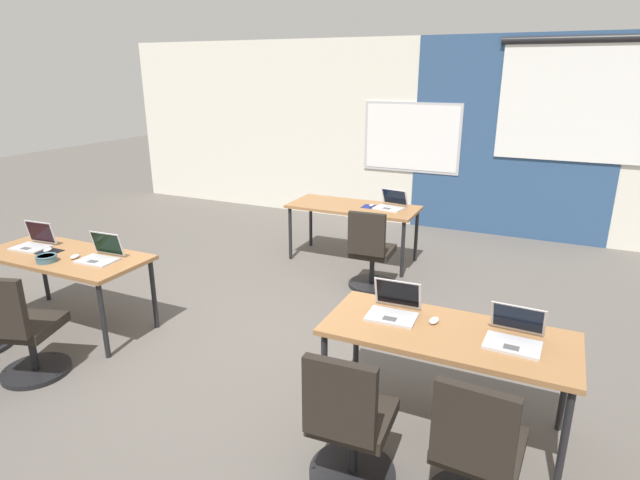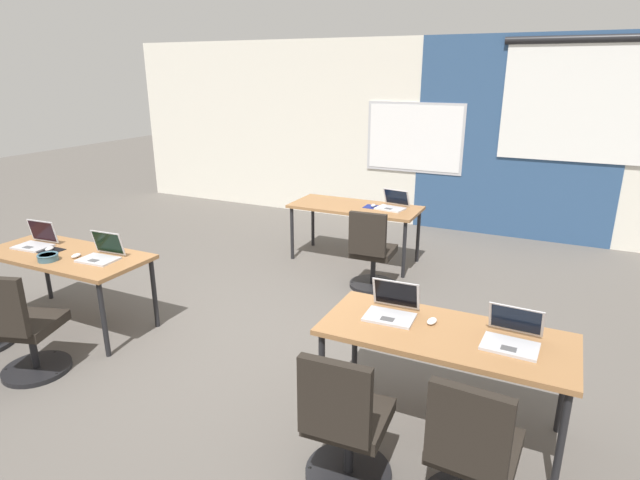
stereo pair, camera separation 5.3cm
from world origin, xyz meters
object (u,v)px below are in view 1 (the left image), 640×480
Objects in this scene: laptop_far_right at (391,204)px; mouse_far_right at (371,205)px; chair_far_right at (371,257)px; laptop_near_right_end at (514,335)px; desk_near_left at (65,261)px; mouse_near_left_inner at (75,257)px; snack_bowl at (46,258)px; laptop_near_left_inner at (101,254)px; mouse_near_right_inner at (434,320)px; laptop_near_left_end at (34,242)px; mouse_near_left_end at (48,250)px; chair_near_right_end at (476,460)px; laptop_near_right_inner at (394,308)px; chair_near_right_inner at (349,430)px; desk_far_center at (353,210)px; desk_near_right at (447,340)px; chair_near_left_inner at (23,335)px.

laptop_far_right is 3.60× the size of mouse_far_right.
chair_far_right is 2.61m from laptop_near_right_end.
mouse_near_left_inner reaches higher than desk_near_left.
mouse_far_right is 3.60m from snack_bowl.
laptop_near_left_inner is (-1.78, -2.84, 0.00)m from laptop_far_right.
chair_far_right is 8.57× the size of mouse_near_right_inner.
laptop_far_right is 3.50× the size of mouse_near_right_inner.
mouse_near_left_end is at bearing -14.59° from laptop_near_left_end.
chair_near_right_end is 2.66× the size of laptop_near_left_inner.
laptop_near_right_inner is at bearing 1.65° from mouse_near_left_end.
laptop_near_right_inner is 2.93m from mouse_near_left_inner.
chair_near_right_inner is at bearing 104.22° from chair_far_right.
chair_far_right is 8.68× the size of mouse_near_left_inner.
laptop_far_right is 0.41× the size of chair_near_right_inner.
desk_far_center is 3.17m from mouse_near_right_inner.
mouse_far_right is 0.99× the size of mouse_near_left_inner.
mouse_far_right is 3.79m from chair_near_right_inner.
desk_far_center is 3.46m from snack_bowl.
laptop_near_left_inner reaches higher than snack_bowl.
mouse_near_left_inner reaches higher than desk_near_right.
snack_bowl is at bearing 41.81° from chair_far_right.
mouse_near_left_inner is (-2.08, -2.06, 0.36)m from chair_far_right.
chair_near_right_inner is 2.64× the size of laptop_near_left_end.
mouse_near_left_end is (-3.58, -0.10, 0.00)m from mouse_near_right_inner.
laptop_far_right is 3.31m from laptop_near_right_end.
chair_far_right is at bearing -140.92° from chair_near_left_inner.
laptop_far_right is 1.10× the size of laptop_near_right_inner.
chair_near_left_inner is (-2.70, -0.03, 0.00)m from chair_near_right_inner.
desk_near_right is 3.16m from laptop_far_right.
chair_far_right is (0.29, -0.81, -0.36)m from mouse_far_right.
chair_far_right reaches higher than mouse_near_left_end.
mouse_near_left_inner is (-3.21, -0.12, 0.00)m from mouse_near_right_inner.
desk_near_right is 15.31× the size of mouse_far_right.
chair_near_left_inner is at bearing 53.83° from chair_far_right.
laptop_near_right_end is 1.93× the size of snack_bowl.
laptop_far_right is 0.94m from chair_far_right.
laptop_far_right reaches higher than desk_near_right.
desk_far_center is 3.42m from mouse_near_left_end.
mouse_near_left_inner is at bearing -166.67° from laptop_near_left_inner.
chair_far_right is at bearing 120.15° from mouse_near_right_inner.
chair_near_right_inner and chair_near_left_inner have the same top height.
chair_near_right_inner is 5.18× the size of snack_bowl.
desk_near_left is 0.94m from chair_near_left_inner.
desk_near_left is 3.45m from mouse_far_right.
chair_near_right_end is at bearing -62.47° from mouse_far_right.
desk_far_center is at bearing 57.99° from desk_near_left.
mouse_near_right_inner is at bearing 4.78° from snack_bowl.
mouse_far_right is at bearing 45.20° from laptop_near_left_end.
laptop_near_left_inner is at bearing 5.56° from desk_near_left.
desk_far_center is at bearing 114.24° from laptop_near_right_inner.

